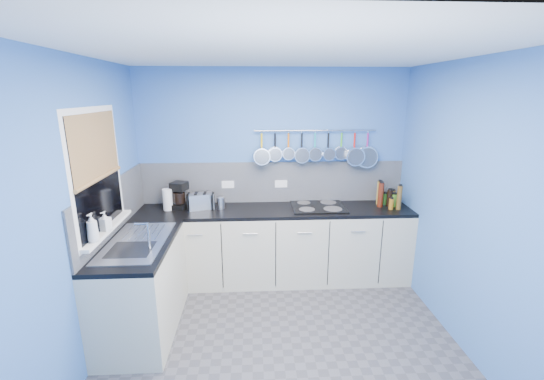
{
  "coord_description": "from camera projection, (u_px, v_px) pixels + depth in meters",
  "views": [
    {
      "loc": [
        -0.24,
        -2.77,
        2.21
      ],
      "look_at": [
        -0.05,
        0.75,
        1.25
      ],
      "focal_mm": 23.64,
      "sensor_mm": 36.0,
      "label": 1
    }
  ],
  "objects": [
    {
      "name": "pan_8",
      "position": [
        367.0,
        149.0,
        4.3
      ],
      "size": [
        0.26,
        0.07,
        0.45
      ],
      "primitive_type": null,
      "color": "silver",
      "rests_on": "pot_rail"
    },
    {
      "name": "cabinet_run_left",
      "position": [
        142.0,
        288.0,
        3.37
      ],
      "size": [
        0.6,
        1.2,
        0.86
      ],
      "primitive_type": "cube",
      "color": "#BEB8A0",
      "rests_on": "ground"
    },
    {
      "name": "condiment_0",
      "position": [
        393.0,
        197.0,
        4.36
      ],
      "size": [
        0.06,
        0.06,
        0.16
      ],
      "primitive_type": "cylinder",
      "color": "brown",
      "rests_on": "worktop_back"
    },
    {
      "name": "sink_unit",
      "position": [
        137.0,
        242.0,
        3.25
      ],
      "size": [
        0.5,
        0.95,
        0.01
      ],
      "primitive_type": "cube",
      "color": "silver",
      "rests_on": "worktop_left"
    },
    {
      "name": "canister",
      "position": [
        221.0,
        203.0,
        4.18
      ],
      "size": [
        0.11,
        0.11,
        0.13
      ],
      "primitive_type": "cylinder",
      "rotation": [
        0.0,
        0.0,
        0.2
      ],
      "color": "silver",
      "rests_on": "worktop_back"
    },
    {
      "name": "wall_front",
      "position": [
        313.0,
        332.0,
        1.48
      ],
      "size": [
        3.2,
        0.02,
        2.5
      ],
      "primitive_type": "cube",
      "color": "#3C6CB7",
      "rests_on": "ground"
    },
    {
      "name": "window_glass",
      "position": [
        98.0,
        172.0,
        3.07
      ],
      "size": [
        0.01,
        0.9,
        1.0
      ],
      "primitive_type": "cube",
      "color": "black",
      "rests_on": "wall_left"
    },
    {
      "name": "cabinet_run_back",
      "position": [
        274.0,
        246.0,
        4.31
      ],
      "size": [
        3.2,
        0.6,
        0.86
      ],
      "primitive_type": "cube",
      "color": "#BEB8A0",
      "rests_on": "ground"
    },
    {
      "name": "soap_bottle_b",
      "position": [
        105.0,
        221.0,
        3.1
      ],
      "size": [
        0.1,
        0.1,
        0.17
      ],
      "primitive_type": "imported",
      "rotation": [
        0.0,
        0.0,
        -0.37
      ],
      "color": "white",
      "rests_on": "window_sill"
    },
    {
      "name": "paper_towel",
      "position": [
        168.0,
        200.0,
        4.12
      ],
      "size": [
        0.12,
        0.12,
        0.25
      ],
      "primitive_type": "cylinder",
      "rotation": [
        0.0,
        0.0,
        0.06
      ],
      "color": "white",
      "rests_on": "worktop_back"
    },
    {
      "name": "pan_0",
      "position": [
        262.0,
        148.0,
        4.23
      ],
      "size": [
        0.2,
        0.13,
        0.39
      ],
      "primitive_type": null,
      "color": "silver",
      "rests_on": "pot_rail"
    },
    {
      "name": "backsplash_back",
      "position": [
        273.0,
        182.0,
        4.4
      ],
      "size": [
        3.2,
        0.02,
        0.5
      ],
      "primitive_type": "cube",
      "color": "gray",
      "rests_on": "wall_back"
    },
    {
      "name": "coffee_maker",
      "position": [
        179.0,
        196.0,
        4.16
      ],
      "size": [
        0.23,
        0.24,
        0.31
      ],
      "primitive_type": null,
      "rotation": [
        0.0,
        0.0,
        -0.34
      ],
      "color": "black",
      "rests_on": "worktop_back"
    },
    {
      "name": "bamboo_blind",
      "position": [
        96.0,
        146.0,
        3.01
      ],
      "size": [
        0.01,
        0.9,
        0.55
      ],
      "primitive_type": "cube",
      "color": "#9F6B47",
      "rests_on": "wall_left"
    },
    {
      "name": "ceiling",
      "position": [
        284.0,
        50.0,
        2.61
      ],
      "size": [
        3.2,
        3.0,
        0.02
      ],
      "primitive_type": "cube",
      "color": "white",
      "rests_on": "ground"
    },
    {
      "name": "pan_7",
      "position": [
        354.0,
        148.0,
        4.29
      ],
      "size": [
        0.22,
        0.12,
        0.41
      ],
      "primitive_type": null,
      "color": "silver",
      "rests_on": "pot_rail"
    },
    {
      "name": "soap_bottle_a",
      "position": [
        92.0,
        228.0,
        2.85
      ],
      "size": [
        0.11,
        0.11,
        0.24
      ],
      "primitive_type": "imported",
      "rotation": [
        0.0,
        0.0,
        -0.16
      ],
      "color": "white",
      "rests_on": "window_sill"
    },
    {
      "name": "pan_4",
      "position": [
        315.0,
        146.0,
        4.26
      ],
      "size": [
        0.17,
        0.09,
        0.36
      ],
      "primitive_type": null,
      "color": "silver",
      "rests_on": "pot_rail"
    },
    {
      "name": "condiment_7",
      "position": [
        391.0,
        204.0,
        4.15
      ],
      "size": [
        0.05,
        0.05,
        0.13
      ],
      "primitive_type": "cylinder",
      "color": "#8C5914",
      "rests_on": "worktop_back"
    },
    {
      "name": "pot_rail",
      "position": [
        315.0,
        131.0,
        4.22
      ],
      "size": [
        1.45,
        0.02,
        0.02
      ],
      "primitive_type": "cylinder",
      "rotation": [
        0.0,
        1.57,
        0.0
      ],
      "color": "silver",
      "rests_on": "wall_back"
    },
    {
      "name": "wall_back",
      "position": [
        273.0,
        174.0,
        4.39
      ],
      "size": [
        3.2,
        0.02,
        2.5
      ],
      "primitive_type": "cube",
      "color": "#3C6CB7",
      "rests_on": "ground"
    },
    {
      "name": "pan_2",
      "position": [
        288.0,
        145.0,
        4.24
      ],
      "size": [
        0.15,
        0.07,
        0.34
      ],
      "primitive_type": null,
      "color": "silver",
      "rests_on": "pot_rail"
    },
    {
      "name": "toaster",
      "position": [
        201.0,
        201.0,
        4.17
      ],
      "size": [
        0.32,
        0.23,
        0.18
      ],
      "primitive_type": "cube",
      "rotation": [
        0.0,
        0.0,
        0.28
      ],
      "color": "silver",
      "rests_on": "worktop_back"
    },
    {
      "name": "backsplash_left",
      "position": [
        114.0,
        206.0,
        3.46
      ],
      "size": [
        0.02,
        1.8,
        0.5
      ],
      "primitive_type": "cube",
      "color": "gray",
      "rests_on": "wall_left"
    },
    {
      "name": "condiment_3",
      "position": [
        394.0,
        200.0,
        4.26
      ],
      "size": [
        0.07,
        0.07,
        0.15
      ],
      "primitive_type": "cylinder",
      "color": "#3F721E",
      "rests_on": "worktop_back"
    },
    {
      "name": "condiment_2",
      "position": [
        379.0,
        193.0,
        4.33
      ],
      "size": [
        0.06,
        0.06,
        0.28
      ],
      "primitive_type": "cylinder",
      "color": "olive",
      "rests_on": "worktop_back"
    },
    {
      "name": "worktop_left",
      "position": [
        138.0,
        244.0,
        3.26
      ],
      "size": [
        0.6,
        1.2,
        0.04
      ],
      "primitive_type": "cube",
      "color": "black",
      "rests_on": "cabinet_run_left"
    },
    {
      "name": "window_sill",
      "position": [
        108.0,
        229.0,
        3.2
      ],
      "size": [
        0.1,
        0.98,
        0.03
      ],
      "primitive_type": "cube",
      "color": "white",
      "rests_on": "wall_left"
    },
    {
      "name": "hob",
      "position": [
        318.0,
        206.0,
        4.26
      ],
      "size": [
        0.63,
        0.55,
        0.01
      ],
      "primitive_type": "cube",
      "color": "black",
      "rests_on": "worktop_back"
    },
    {
      "name": "window_frame",
      "position": [
        97.0,
        172.0,
        3.07
      ],
      "size": [
        0.01,
        1.0,
        1.1
      ],
      "primitive_type": "cube",
      "color": "white",
      "rests_on": "wall_left"
    },
    {
      "name": "condiment_6",
      "position": [
        399.0,
        198.0,
        4.13
      ],
      "size": [
        0.06,
        0.06,
        0.28
      ],
      "primitive_type": "cylinder",
      "color": "brown",
      "rests_on": "worktop_back"
    },
    {
      "name": "floor",
      "position": [
        282.0,
        344.0,
        3.27
      ],
      "size": [
        3.2,
        3.0,
        0.02
      ],
      "primitive_type": "cube",
      "color": "#47474C",
      "rests_on": "ground"
    },
    {
      "name": "socket_left",
      "position": [
        228.0,
        185.0,
        4.36
      ],
      "size": [
        0.15,
        0.01,
        0.09
      ],
      "primitive_type": "cube",
      "color": "white",
      "rests_on": "backsplash_back"
    },
    {
      "name": "worktop_back",
      "position": [
        274.0,
        210.0,
        4.19
      ],
      "size": [
        3.2,
        0.6,
        0.04
      ],
      "primitive_type": "cube",
      "color": "black",
      "rests_on": "cabinet_run_back"
    },
    {
      "name": "pan_3",
      "position": [
        302.0,
        147.0,
        4.25
      ],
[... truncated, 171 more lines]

